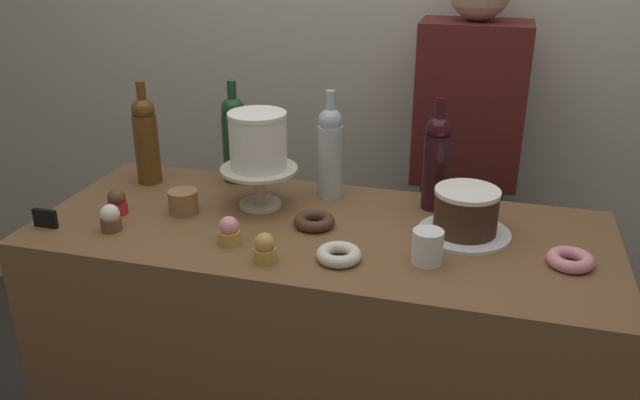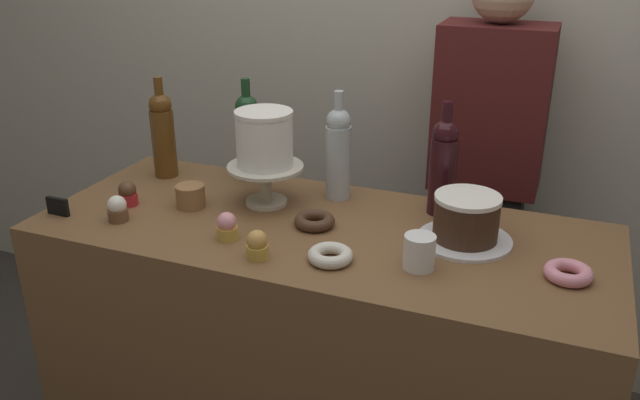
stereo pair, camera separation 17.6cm
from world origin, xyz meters
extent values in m
cube|color=#BCB7A8|center=(0.00, 0.90, 1.30)|extent=(6.00, 0.05, 2.60)
cube|color=brown|center=(0.00, 0.00, 0.46)|extent=(1.57, 0.64, 0.93)
cylinder|color=beige|center=(-0.21, 0.09, 0.93)|extent=(0.12, 0.12, 0.01)
cylinder|color=beige|center=(-0.21, 0.09, 0.99)|extent=(0.04, 0.04, 0.10)
cylinder|color=beige|center=(-0.21, 0.09, 1.04)|extent=(0.22, 0.22, 0.01)
cylinder|color=white|center=(-0.21, 0.09, 1.12)|extent=(0.16, 0.16, 0.15)
cylinder|color=white|center=(-0.21, 0.09, 1.20)|extent=(0.17, 0.17, 0.01)
cylinder|color=white|center=(0.38, 0.06, 0.93)|extent=(0.25, 0.25, 0.01)
cylinder|color=#3D2619|center=(0.38, 0.06, 0.99)|extent=(0.17, 0.17, 0.11)
cylinder|color=white|center=(0.38, 0.06, 1.05)|extent=(0.17, 0.17, 0.01)
cylinder|color=#B2BCC1|center=(-0.03, 0.22, 1.04)|extent=(0.08, 0.08, 0.22)
sphere|color=#B2BCC1|center=(-0.03, 0.22, 1.16)|extent=(0.07, 0.07, 0.07)
cylinder|color=#B2BCC1|center=(-0.03, 0.22, 1.22)|extent=(0.03, 0.03, 0.08)
cylinder|color=#5B3814|center=(-0.61, 0.18, 1.04)|extent=(0.08, 0.08, 0.22)
sphere|color=#5B3814|center=(-0.61, 0.18, 1.16)|extent=(0.07, 0.07, 0.07)
cylinder|color=#5B3814|center=(-0.61, 0.18, 1.22)|extent=(0.03, 0.03, 0.08)
cylinder|color=#193D1E|center=(-0.35, 0.27, 1.04)|extent=(0.08, 0.08, 0.22)
sphere|color=#193D1E|center=(-0.35, 0.27, 1.16)|extent=(0.07, 0.07, 0.07)
cylinder|color=#193D1E|center=(-0.35, 0.27, 1.22)|extent=(0.03, 0.03, 0.08)
cylinder|color=black|center=(0.28, 0.22, 1.04)|extent=(0.08, 0.08, 0.22)
sphere|color=black|center=(0.28, 0.22, 1.16)|extent=(0.07, 0.07, 0.07)
cylinder|color=black|center=(0.28, 0.22, 1.22)|extent=(0.03, 0.03, 0.08)
cylinder|color=gold|center=(-0.20, -0.16, 0.94)|extent=(0.06, 0.06, 0.03)
sphere|color=pink|center=(-0.20, -0.16, 0.98)|extent=(0.05, 0.05, 0.05)
cylinder|color=gold|center=(-0.08, -0.22, 0.94)|extent=(0.06, 0.06, 0.03)
sphere|color=#CC9347|center=(-0.08, -0.22, 0.98)|extent=(0.05, 0.05, 0.05)
cylinder|color=brown|center=(-0.54, -0.17, 0.94)|extent=(0.06, 0.06, 0.03)
sphere|color=white|center=(-0.54, -0.17, 0.98)|extent=(0.05, 0.05, 0.05)
cylinder|color=red|center=(-0.58, -0.07, 0.94)|extent=(0.06, 0.06, 0.03)
sphere|color=brown|center=(-0.58, -0.07, 0.98)|extent=(0.05, 0.05, 0.05)
torus|color=silver|center=(0.10, -0.17, 0.94)|extent=(0.11, 0.11, 0.03)
torus|color=pink|center=(0.64, -0.05, 0.94)|extent=(0.11, 0.11, 0.03)
torus|color=#472D1E|center=(-0.02, 0.00, 0.94)|extent=(0.11, 0.11, 0.03)
cylinder|color=olive|center=(-0.40, -0.01, 0.93)|extent=(0.08, 0.08, 0.01)
cylinder|color=olive|center=(-0.40, -0.01, 0.94)|extent=(0.08, 0.08, 0.01)
cylinder|color=olive|center=(-0.40, -0.01, 0.96)|extent=(0.08, 0.08, 0.01)
cylinder|color=olive|center=(-0.40, -0.01, 0.97)|extent=(0.08, 0.08, 0.01)
cylinder|color=olive|center=(-0.40, -0.01, 0.98)|extent=(0.08, 0.08, 0.01)
cylinder|color=olive|center=(-0.40, -0.01, 0.99)|extent=(0.08, 0.08, 0.01)
cube|color=black|center=(-0.72, -0.20, 0.95)|extent=(0.07, 0.01, 0.05)
cylinder|color=white|center=(0.30, -0.12, 0.97)|extent=(0.08, 0.08, 0.09)
cube|color=black|center=(0.34, 0.68, 0.42)|extent=(0.28, 0.18, 0.85)
cube|color=#4C1919|center=(0.34, 0.68, 1.12)|extent=(0.36, 0.22, 0.55)
camera|label=1|loc=(0.43, -1.56, 1.70)|focal=36.84mm
camera|label=2|loc=(0.60, -1.50, 1.70)|focal=36.84mm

